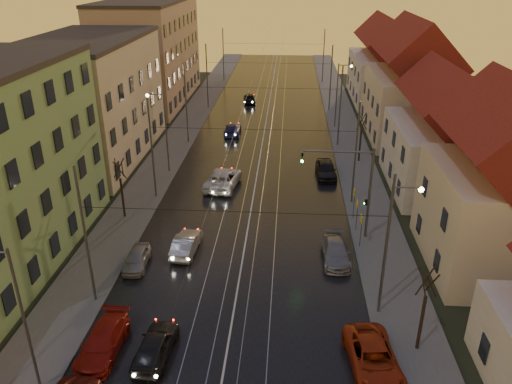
% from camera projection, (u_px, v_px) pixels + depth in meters
% --- Properties ---
extents(road, '(16.00, 120.00, 0.04)m').
position_uv_depth(road, '(263.00, 141.00, 58.33)').
color(road, black).
rests_on(road, ground).
extents(sidewalk_left, '(4.00, 120.00, 0.15)m').
position_uv_depth(sidewalk_left, '(178.00, 139.00, 58.92)').
color(sidewalk_left, '#4C4C4C').
rests_on(sidewalk_left, ground).
extents(sidewalk_right, '(4.00, 120.00, 0.15)m').
position_uv_depth(sidewalk_right, '(349.00, 143.00, 57.70)').
color(sidewalk_right, '#4C4C4C').
rests_on(sidewalk_right, ground).
extents(tram_rail_0, '(0.06, 120.00, 0.03)m').
position_uv_depth(tram_rail_0, '(244.00, 140.00, 58.45)').
color(tram_rail_0, gray).
rests_on(tram_rail_0, road).
extents(tram_rail_1, '(0.06, 120.00, 0.03)m').
position_uv_depth(tram_rail_1, '(256.00, 141.00, 58.37)').
color(tram_rail_1, gray).
rests_on(tram_rail_1, road).
extents(tram_rail_2, '(0.06, 120.00, 0.03)m').
position_uv_depth(tram_rail_2, '(269.00, 141.00, 58.27)').
color(tram_rail_2, gray).
rests_on(tram_rail_2, road).
extents(tram_rail_3, '(0.06, 120.00, 0.03)m').
position_uv_depth(tram_rail_3, '(281.00, 141.00, 58.18)').
color(tram_rail_3, gray).
rests_on(tram_rail_3, road).
extents(apartment_left_2, '(10.00, 20.00, 12.00)m').
position_uv_depth(apartment_left_2, '(91.00, 101.00, 51.46)').
color(apartment_left_2, tan).
rests_on(apartment_left_2, ground).
extents(apartment_left_3, '(10.00, 24.00, 14.00)m').
position_uv_depth(apartment_left_3, '(150.00, 53.00, 72.80)').
color(apartment_left_3, '#927A5E').
rests_on(apartment_left_3, ground).
extents(house_right_1, '(8.67, 10.20, 10.80)m').
position_uv_depth(house_right_1, '(503.00, 192.00, 32.36)').
color(house_right_1, beige).
rests_on(house_right_1, ground).
extents(house_right_2, '(9.18, 12.24, 9.20)m').
position_uv_depth(house_right_2, '(446.00, 140.00, 44.48)').
color(house_right_2, beige).
rests_on(house_right_2, ground).
extents(house_right_3, '(9.18, 14.28, 11.50)m').
position_uv_depth(house_right_3, '(411.00, 88.00, 57.59)').
color(house_right_3, beige).
rests_on(house_right_3, ground).
extents(house_right_4, '(9.18, 16.32, 10.00)m').
position_uv_depth(house_right_4, '(384.00, 66.00, 74.22)').
color(house_right_4, beige).
rests_on(house_right_4, ground).
extents(catenary_pole_l_1, '(0.16, 0.16, 9.00)m').
position_uv_depth(catenary_pole_l_1, '(86.00, 238.00, 28.89)').
color(catenary_pole_l_1, '#595B60').
rests_on(catenary_pole_l_1, ground).
extents(catenary_pole_r_1, '(0.16, 0.16, 9.00)m').
position_uv_depth(catenary_pole_r_1, '(386.00, 248.00, 27.84)').
color(catenary_pole_r_1, '#595B60').
rests_on(catenary_pole_r_1, ground).
extents(catenary_pole_l_2, '(0.16, 0.16, 9.00)m').
position_uv_depth(catenary_pole_l_2, '(152.00, 150.00, 42.48)').
color(catenary_pole_l_2, '#595B60').
rests_on(catenary_pole_l_2, ground).
extents(catenary_pole_r_2, '(0.16, 0.16, 9.00)m').
position_uv_depth(catenary_pole_r_2, '(356.00, 155.00, 41.43)').
color(catenary_pole_r_2, '#595B60').
rests_on(catenary_pole_r_2, ground).
extents(catenary_pole_l_3, '(0.16, 0.16, 9.00)m').
position_uv_depth(catenary_pole_l_3, '(186.00, 104.00, 56.08)').
color(catenary_pole_l_3, '#595B60').
rests_on(catenary_pole_l_3, ground).
extents(catenary_pole_r_3, '(0.16, 0.16, 9.00)m').
position_uv_depth(catenary_pole_r_3, '(340.00, 107.00, 55.03)').
color(catenary_pole_r_3, '#595B60').
rests_on(catenary_pole_r_3, ground).
extents(catenary_pole_l_4, '(0.16, 0.16, 9.00)m').
position_uv_depth(catenary_pole_l_4, '(207.00, 77.00, 69.67)').
color(catenary_pole_l_4, '#595B60').
rests_on(catenary_pole_l_4, ground).
extents(catenary_pole_r_4, '(0.16, 0.16, 9.00)m').
position_uv_depth(catenary_pole_r_4, '(331.00, 79.00, 68.62)').
color(catenary_pole_r_4, '#595B60').
rests_on(catenary_pole_r_4, ground).
extents(catenary_pole_l_5, '(0.16, 0.16, 9.00)m').
position_uv_depth(catenary_pole_l_5, '(223.00, 55.00, 85.99)').
color(catenary_pole_l_5, '#595B60').
rests_on(catenary_pole_l_5, ground).
extents(catenary_pole_r_5, '(0.16, 0.16, 9.00)m').
position_uv_depth(catenary_pole_r_5, '(324.00, 56.00, 84.94)').
color(catenary_pole_r_5, '#595B60').
rests_on(catenary_pole_r_5, ground).
extents(street_lamp_0, '(1.75, 0.32, 8.00)m').
position_uv_depth(street_lamp_0, '(15.00, 308.00, 22.42)').
color(street_lamp_0, '#595B60').
rests_on(street_lamp_0, ground).
extents(street_lamp_1, '(1.75, 0.32, 8.00)m').
position_uv_depth(street_lamp_1, '(393.00, 234.00, 28.55)').
color(street_lamp_1, '#595B60').
rests_on(street_lamp_1, ground).
extents(street_lamp_2, '(1.75, 0.32, 8.00)m').
position_uv_depth(street_lamp_2, '(163.00, 125.00, 47.79)').
color(street_lamp_2, '#595B60').
rests_on(street_lamp_2, ground).
extents(street_lamp_3, '(1.75, 0.32, 8.00)m').
position_uv_depth(street_lamp_3, '(340.00, 89.00, 61.18)').
color(street_lamp_3, '#595B60').
rests_on(street_lamp_3, ground).
extents(traffic_light_mast, '(5.30, 0.32, 7.20)m').
position_uv_depth(traffic_light_mast, '(357.00, 182.00, 35.99)').
color(traffic_light_mast, '#595B60').
rests_on(traffic_light_mast, ground).
extents(bare_tree_0, '(1.09, 1.09, 5.11)m').
position_uv_depth(bare_tree_0, '(122.00, 190.00, 39.80)').
color(bare_tree_0, black).
rests_on(bare_tree_0, ground).
extents(bare_tree_1, '(1.09, 1.09, 5.11)m').
position_uv_depth(bare_tree_1, '(423.00, 313.00, 25.86)').
color(bare_tree_1, black).
rests_on(bare_tree_1, ground).
extents(bare_tree_2, '(1.09, 1.09, 5.11)m').
position_uv_depth(bare_tree_2, '(361.00, 139.00, 51.23)').
color(bare_tree_2, black).
rests_on(bare_tree_2, ground).
extents(driving_car_0, '(1.95, 4.33, 1.44)m').
position_uv_depth(driving_car_0, '(155.00, 346.00, 26.16)').
color(driving_car_0, black).
rests_on(driving_car_0, ground).
extents(driving_car_1, '(1.69, 4.26, 1.38)m').
position_uv_depth(driving_car_1, '(186.00, 244.00, 35.73)').
color(driving_car_1, gray).
rests_on(driving_car_1, ground).
extents(driving_car_2, '(3.31, 5.97, 1.58)m').
position_uv_depth(driving_car_2, '(223.00, 179.00, 46.18)').
color(driving_car_2, silver).
rests_on(driving_car_2, ground).
extents(driving_car_3, '(1.88, 4.55, 1.32)m').
position_uv_depth(driving_car_3, '(233.00, 129.00, 60.41)').
color(driving_car_3, '#1A1D4F').
rests_on(driving_car_3, ground).
extents(driving_car_4, '(2.21, 4.47, 1.46)m').
position_uv_depth(driving_car_4, '(250.00, 98.00, 73.96)').
color(driving_car_4, black).
rests_on(driving_car_4, ground).
extents(parked_left_2, '(1.99, 4.70, 1.35)m').
position_uv_depth(parked_left_2, '(103.00, 342.00, 26.46)').
color(parked_left_2, maroon).
rests_on(parked_left_2, ground).
extents(parked_left_3, '(1.61, 3.64, 1.22)m').
position_uv_depth(parked_left_3, '(137.00, 258.00, 34.08)').
color(parked_left_3, gray).
rests_on(parked_left_3, ground).
extents(parked_right_0, '(2.92, 5.38, 1.43)m').
position_uv_depth(parked_right_0, '(373.00, 359.00, 25.29)').
color(parked_right_0, '#A32C10').
rests_on(parked_right_0, ground).
extents(parked_right_1, '(1.93, 4.54, 1.30)m').
position_uv_depth(parked_right_1, '(336.00, 252.00, 34.78)').
color(parked_right_1, gray).
rests_on(parked_right_1, ground).
extents(parked_right_2, '(2.04, 4.63, 1.55)m').
position_uv_depth(parked_right_2, '(326.00, 169.00, 48.36)').
color(parked_right_2, black).
rests_on(parked_right_2, ground).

